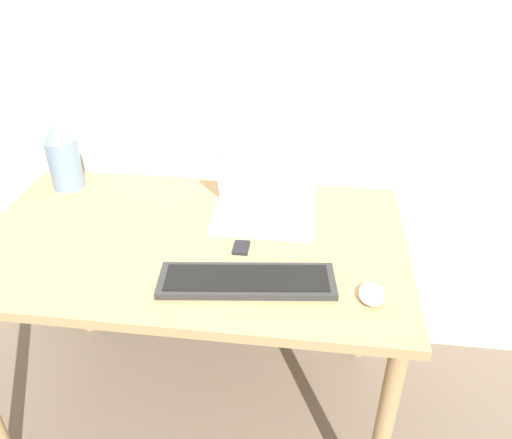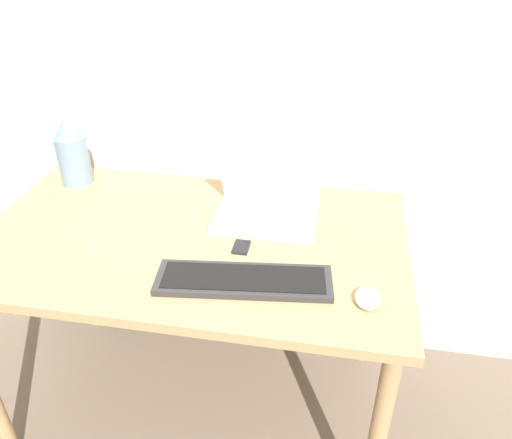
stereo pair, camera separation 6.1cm
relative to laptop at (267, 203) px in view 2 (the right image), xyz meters
The scene contains 7 objects.
wall_back 0.57m from the laptop, 124.98° to the left, with size 6.00×0.05×2.50m.
desk 0.29m from the laptop, 144.49° to the right, with size 1.30×0.77×0.76m.
laptop is the anchor object (origin of this frame).
keyboard 0.35m from the laptop, 91.26° to the right, with size 0.48×0.19×0.02m.
mouse 0.49m from the laptop, 49.68° to the right, with size 0.07×0.09×0.03m.
vase 0.73m from the laptop, behind, with size 0.11×0.11×0.25m.
mp3_player 0.20m from the laptop, 103.53° to the right, with size 0.05×0.07×0.01m.
Camera 2 is at (0.42, -0.83, 1.61)m, focal length 35.00 mm.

